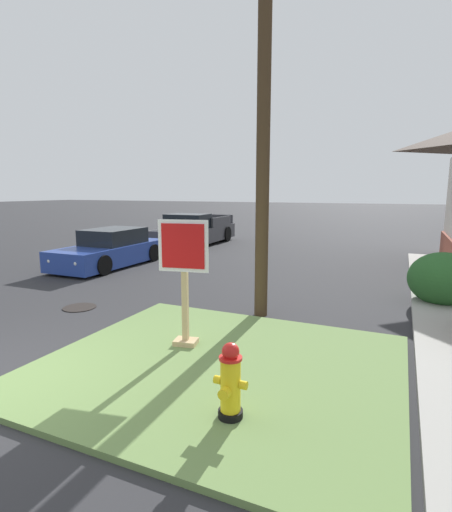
# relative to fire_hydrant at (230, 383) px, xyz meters

# --- Properties ---
(grass_corner_patch) EXTENTS (4.98, 4.46, 0.08)m
(grass_corner_patch) POSITION_rel_fire_hydrant_xyz_m (-0.70, 1.19, -0.44)
(grass_corner_patch) COLOR #668447
(grass_corner_patch) RESTS_ON ground
(fire_hydrant) EXTENTS (0.38, 0.34, 0.85)m
(fire_hydrant) POSITION_rel_fire_hydrant_xyz_m (0.00, 0.00, 0.00)
(fire_hydrant) COLOR black
(fire_hydrant) RESTS_ON grass_corner_patch
(stop_sign) EXTENTS (0.80, 0.34, 2.01)m
(stop_sign) POSITION_rel_fire_hydrant_xyz_m (-1.47, 1.59, 0.60)
(stop_sign) COLOR tan
(stop_sign) RESTS_ON grass_corner_patch
(manhole_cover) EXTENTS (0.70, 0.70, 0.02)m
(manhole_cover) POSITION_rel_fire_hydrant_xyz_m (-4.73, 2.64, -0.47)
(manhole_cover) COLOR black
(manhole_cover) RESTS_ON ground
(parked_sedan_blue) EXTENTS (1.87, 4.32, 1.25)m
(parked_sedan_blue) POSITION_rel_fire_hydrant_xyz_m (-7.37, 6.85, 0.06)
(parked_sedan_blue) COLOR #233D93
(parked_sedan_blue) RESTS_ON ground
(pickup_truck_charcoal) EXTENTS (2.31, 5.25, 1.48)m
(pickup_truck_charcoal) POSITION_rel_fire_hydrant_xyz_m (-7.33, 12.64, 0.14)
(pickup_truck_charcoal) COLOR #38383D
(pickup_truck_charcoal) RESTS_ON ground
(utility_pole) EXTENTS (1.83, 0.26, 9.36)m
(utility_pole) POSITION_rel_fire_hydrant_xyz_m (-0.95, 3.78, 4.46)
(utility_pole) COLOR #42301E
(utility_pole) RESTS_ON ground
(shrub_by_curb) EXTENTS (1.49, 1.49, 1.19)m
(shrub_by_curb) POSITION_rel_fire_hydrant_xyz_m (2.50, 6.08, 0.11)
(shrub_by_curb) COLOR #275926
(shrub_by_curb) RESTS_ON ground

